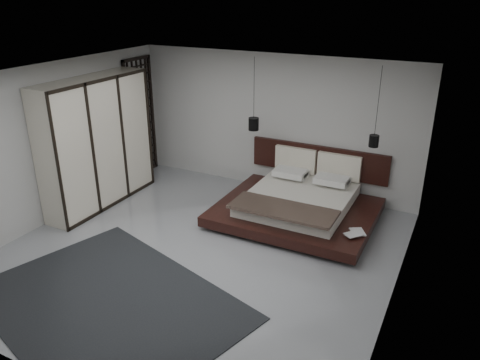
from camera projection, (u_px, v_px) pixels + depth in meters
The scene contains 14 objects.
floor at pixel (199, 252), 7.58m from camera, with size 6.00×6.00×0.00m, color gray.
ceiling at pixel (192, 78), 6.51m from camera, with size 6.00×6.00×0.00m, color white.
wall_back at pixel (274, 123), 9.52m from camera, with size 6.00×6.00×0.00m, color #B7B7B5.
wall_front at pixel (34, 272), 4.57m from camera, with size 6.00×6.00×0.00m, color #B7B7B5.
wall_left at pixel (52, 144), 8.29m from camera, with size 6.00×6.00×0.00m, color #B7B7B5.
wall_right at pixel (402, 212), 5.80m from camera, with size 6.00×6.00×0.00m, color #B7B7B5.
lattice_screen at pixel (141, 117), 10.33m from camera, with size 0.05×0.90×2.60m, color black.
bed at pixel (299, 203), 8.63m from camera, with size 2.79×2.39×1.08m.
book_lower at pixel (351, 232), 7.62m from camera, with size 0.21×0.29×0.03m, color #99724C.
book_upper at pixel (350, 232), 7.59m from camera, with size 0.20×0.27×0.02m, color #99724C.
pendant_left at pixel (254, 124), 8.99m from camera, with size 0.20×0.20×1.39m.
pendant_right at pixel (374, 141), 8.04m from camera, with size 0.17×0.17×1.38m.
wardrobe at pixel (97, 143), 8.87m from camera, with size 0.59×2.52×2.47m.
rug at pixel (108, 303), 6.34m from camera, with size 3.58×2.56×0.02m, color black.
Camera 1 is at (3.54, -5.55, 3.99)m, focal length 35.00 mm.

